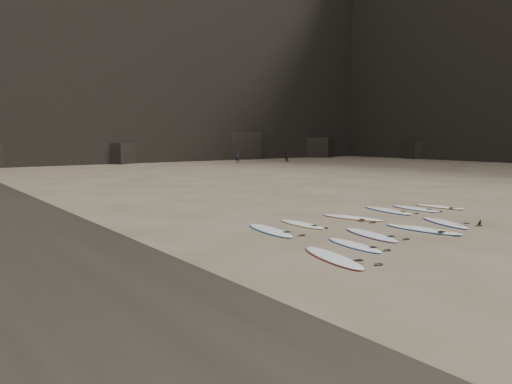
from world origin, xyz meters
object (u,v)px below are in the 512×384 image
(surfboard_0, at_px, (333,257))
(person_b, at_px, (287,155))
(surfboard_5, at_px, (270,230))
(surfboard_3, at_px, (423,229))
(surfboard_7, at_px, (352,217))
(surfboard_4, at_px, (445,222))
(surfboard_10, at_px, (440,207))
(surfboard_6, at_px, (302,224))
(surfboard_9, at_px, (415,209))
(person_a, at_px, (237,156))
(surfboard_1, at_px, (354,245))
(surfboard_2, at_px, (371,234))
(surfboard_8, at_px, (388,210))

(surfboard_0, bearing_deg, person_b, 65.23)
(surfboard_5, bearing_deg, surfboard_3, -25.76)
(surfboard_0, xyz_separation_m, surfboard_7, (5.10, 4.07, -0.00))
(surfboard_5, distance_m, surfboard_7, 4.13)
(surfboard_4, xyz_separation_m, surfboard_10, (3.44, 2.50, -0.00))
(surfboard_3, height_order, surfboard_6, surfboard_3)
(surfboard_0, height_order, surfboard_3, surfboard_3)
(person_b, bearing_deg, surfboard_9, 151.57)
(person_b, bearing_deg, person_a, 76.80)
(person_a, bearing_deg, surfboard_1, 116.56)
(surfboard_7, relative_size, person_b, 1.50)
(surfboard_2, distance_m, surfboard_4, 3.86)
(surfboard_8, xyz_separation_m, person_a, (15.76, 34.56, 0.76))
(surfboard_1, xyz_separation_m, surfboard_5, (-0.59, 3.17, 0.01))
(surfboard_5, height_order, surfboard_8, same)
(surfboard_6, xyz_separation_m, surfboard_9, (6.43, -0.07, 0.00))
(surfboard_5, height_order, person_b, person_b)
(surfboard_2, height_order, surfboard_4, same)
(surfboard_10, distance_m, person_a, 37.57)
(surfboard_9, xyz_separation_m, person_a, (14.40, 34.94, 0.76))
(surfboard_7, relative_size, person_a, 1.55)
(surfboard_0, bearing_deg, surfboard_9, 37.95)
(surfboard_5, relative_size, surfboard_6, 1.18)
(surfboard_2, relative_size, surfboard_5, 0.93)
(surfboard_2, height_order, surfboard_8, surfboard_8)
(surfboard_1, height_order, surfboard_8, surfboard_8)
(surfboard_7, bearing_deg, surfboard_10, -18.89)
(surfboard_2, distance_m, surfboard_6, 2.77)
(surfboard_1, height_order, surfboard_2, surfboard_2)
(surfboard_2, xyz_separation_m, surfboard_4, (3.86, -0.11, 0.00))
(surfboard_3, distance_m, surfboard_6, 4.10)
(surfboard_10, height_order, person_a, person_a)
(surfboard_1, height_order, surfboard_4, surfboard_4)
(surfboard_5, xyz_separation_m, person_b, (28.51, 33.37, 0.78))
(surfboard_8, height_order, surfboard_10, surfboard_8)
(surfboard_0, height_order, person_b, person_b)
(surfboard_0, relative_size, surfboard_8, 0.98)
(surfboard_0, distance_m, surfboard_6, 4.91)
(surfboard_9, distance_m, surfboard_10, 1.39)
(surfboard_3, bearing_deg, surfboard_2, 160.86)
(surfboard_1, xyz_separation_m, surfboard_3, (3.65, 0.28, 0.01))
(surfboard_5, bearing_deg, surfboard_6, 18.01)
(surfboard_9, relative_size, person_a, 1.48)
(surfboard_2, height_order, surfboard_10, surfboard_2)
(surfboard_8, bearing_deg, person_a, 74.15)
(surfboard_0, relative_size, surfboard_9, 1.11)
(person_a, bearing_deg, surfboard_6, 115.44)
(surfboard_5, xyz_separation_m, person_a, (22.46, 35.15, 0.76))
(surfboard_10, bearing_deg, person_b, 51.34)
(surfboard_3, height_order, person_b, person_b)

